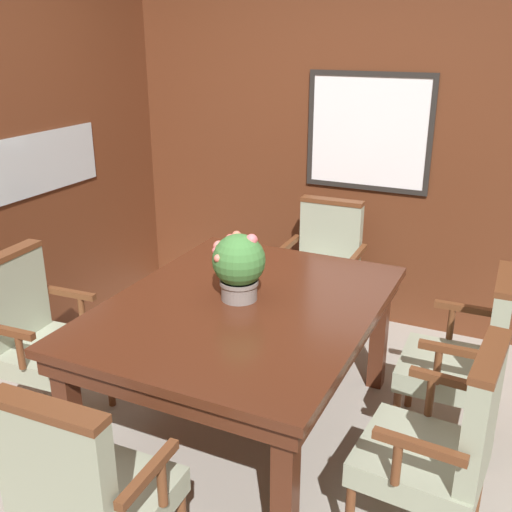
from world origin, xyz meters
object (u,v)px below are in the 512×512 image
object	(u,v)px
chair_right_near	(443,443)
chair_head_near	(86,493)
dining_table	(243,319)
chair_head_far	(324,266)
potted_plant	(239,264)
chair_right_far	(467,354)
chair_left_near	(37,333)

from	to	relation	value
chair_right_near	chair_head_near	bearing A→B (deg)	-49.32
dining_table	chair_head_far	bearing A→B (deg)	89.48
chair_head_near	chair_head_far	xyz separation A→B (m)	(0.04, 2.42, 0.00)
dining_table	potted_plant	distance (m)	0.29
dining_table	chair_right_far	xyz separation A→B (m)	(1.06, 0.39, -0.15)
chair_head_far	chair_right_far	bearing A→B (deg)	-39.67
dining_table	chair_right_far	size ratio (longest dim) A/B	1.72
chair_head_near	chair_right_near	size ratio (longest dim) A/B	1.00
chair_head_near	chair_head_far	world-z (taller)	same
chair_head_near	chair_right_near	xyz separation A→B (m)	(1.09, 0.82, 0.00)
dining_table	chair_right_near	size ratio (longest dim) A/B	1.72
chair_head_far	chair_right_near	xyz separation A→B (m)	(1.05, -1.61, 0.00)
dining_table	chair_head_near	world-z (taller)	chair_head_near
dining_table	chair_head_near	distance (m)	1.20
chair_right_far	potted_plant	world-z (taller)	potted_plant
chair_head_near	chair_right_near	distance (m)	1.36
dining_table	chair_head_far	xyz separation A→B (m)	(0.01, 1.23, -0.15)
dining_table	chair_right_near	world-z (taller)	chair_right_near
chair_head_near	chair_right_far	size ratio (longest dim) A/B	1.00
chair_right_far	chair_head_far	distance (m)	1.35
chair_left_near	chair_right_near	bearing A→B (deg)	-93.95
chair_head_far	potted_plant	bearing A→B (deg)	-93.58
chair_right_far	potted_plant	size ratio (longest dim) A/B	2.73
chair_head_near	chair_left_near	bearing A→B (deg)	-40.56
chair_right_far	chair_head_far	world-z (taller)	same
chair_head_near	potted_plant	bearing A→B (deg)	-91.27
dining_table	potted_plant	xyz separation A→B (m)	(-0.04, 0.03, 0.28)
chair_head_near	chair_right_far	world-z (taller)	same
chair_left_near	potted_plant	xyz separation A→B (m)	(1.02, 0.40, 0.43)
potted_plant	chair_right_near	bearing A→B (deg)	-20.43
chair_left_near	potted_plant	size ratio (longest dim) A/B	2.73
chair_right_far	chair_right_near	size ratio (longest dim) A/B	1.00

